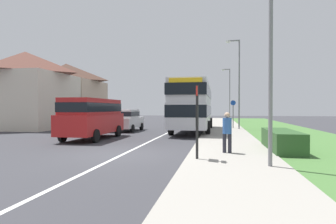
# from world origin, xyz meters

# --- Properties ---
(ground_plane) EXTENTS (120.00, 120.00, 0.00)m
(ground_plane) POSITION_xyz_m (0.00, 0.00, 0.00)
(ground_plane) COLOR #38383D
(lane_marking_centre) EXTENTS (0.14, 60.00, 0.01)m
(lane_marking_centre) POSITION_xyz_m (0.00, 8.00, 0.00)
(lane_marking_centre) COLOR silver
(lane_marking_centre) RESTS_ON ground_plane
(pavement_near_side) EXTENTS (3.20, 68.00, 0.12)m
(pavement_near_side) POSITION_xyz_m (4.20, 6.00, 0.06)
(pavement_near_side) COLOR #9E998E
(pavement_near_side) RESTS_ON ground_plane
(grass_verge_seaward) EXTENTS (6.00, 68.00, 0.08)m
(grass_verge_seaward) POSITION_xyz_m (8.50, 6.00, 0.04)
(grass_verge_seaward) COLOR #477538
(grass_verge_seaward) RESTS_ON ground_plane
(roadside_hedge) EXTENTS (1.10, 3.62, 0.90)m
(roadside_hedge) POSITION_xyz_m (6.30, 1.78, 0.45)
(roadside_hedge) COLOR #2D5128
(roadside_hedge) RESTS_ON ground_plane
(double_decker_bus) EXTENTS (2.80, 10.24, 3.70)m
(double_decker_bus) POSITION_xyz_m (1.76, 11.16, 2.14)
(double_decker_bus) COLOR #BCBCC1
(double_decker_bus) RESTS_ON ground_plane
(parked_van_red) EXTENTS (2.11, 5.41, 2.38)m
(parked_van_red) POSITION_xyz_m (-3.64, 5.06, 1.40)
(parked_van_red) COLOR #B21E1E
(parked_van_red) RESTS_ON ground_plane
(parked_car_white) EXTENTS (1.89, 4.13, 1.74)m
(parked_car_white) POSITION_xyz_m (-3.53, 10.98, 0.95)
(parked_car_white) COLOR silver
(parked_car_white) RESTS_ON ground_plane
(pedestrian_at_stop) EXTENTS (0.34, 0.34, 1.67)m
(pedestrian_at_stop) POSITION_xyz_m (4.04, 0.43, 0.98)
(pedestrian_at_stop) COLOR #23232D
(pedestrian_at_stop) RESTS_ON ground_plane
(bus_stop_sign) EXTENTS (0.09, 0.52, 2.60)m
(bus_stop_sign) POSITION_xyz_m (3.00, -1.05, 1.54)
(bus_stop_sign) COLOR black
(bus_stop_sign) RESTS_ON ground_plane
(cycle_route_sign) EXTENTS (0.44, 0.08, 2.52)m
(cycle_route_sign) POSITION_xyz_m (4.96, 14.49, 1.43)
(cycle_route_sign) COLOR slate
(cycle_route_sign) RESTS_ON ground_plane
(street_lamp_near) EXTENTS (1.14, 0.20, 8.31)m
(street_lamp_near) POSITION_xyz_m (5.11, -1.89, 4.71)
(street_lamp_near) COLOR slate
(street_lamp_near) RESTS_ON ground_plane
(street_lamp_mid) EXTENTS (1.14, 0.20, 7.49)m
(street_lamp_mid) POSITION_xyz_m (5.29, 13.39, 4.29)
(street_lamp_mid) COLOR slate
(street_lamp_mid) RESTS_ON ground_plane
(street_lamp_far) EXTENTS (1.14, 0.20, 7.22)m
(street_lamp_far) POSITION_xyz_m (5.11, 28.76, 4.16)
(street_lamp_far) COLOR slate
(street_lamp_far) RESTS_ON ground_plane
(house_terrace_far_side) EXTENTS (7.28, 13.64, 6.94)m
(house_terrace_far_side) POSITION_xyz_m (-13.46, 15.55, 3.47)
(house_terrace_far_side) COLOR beige
(house_terrace_far_side) RESTS_ON ground_plane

